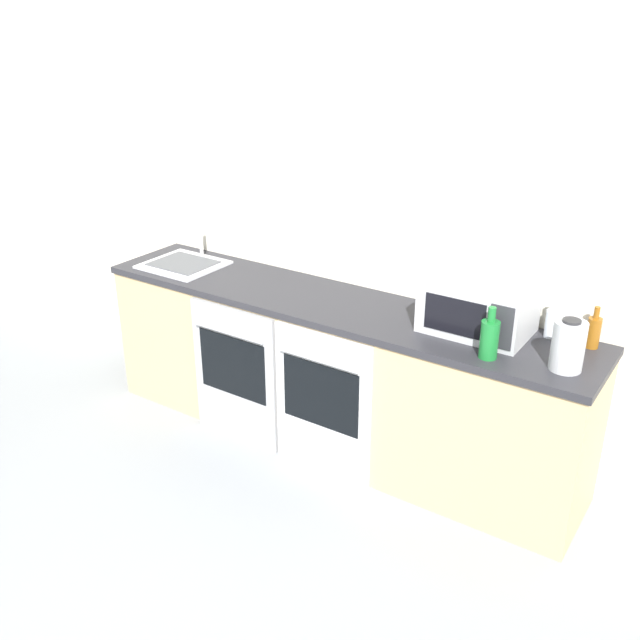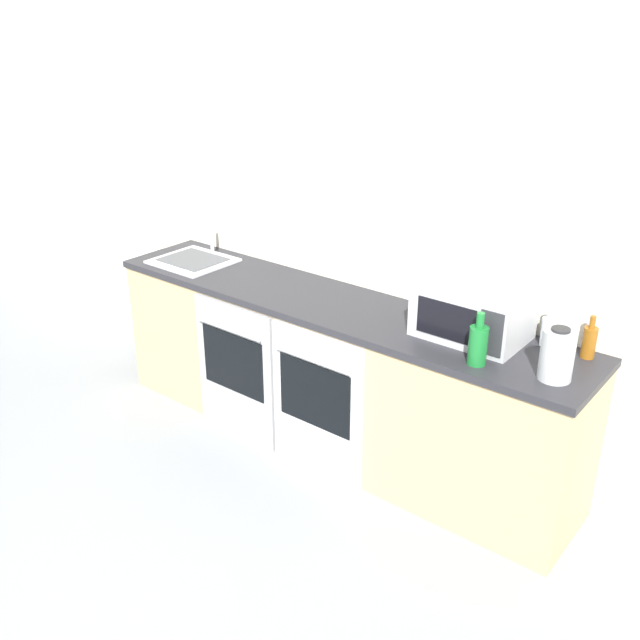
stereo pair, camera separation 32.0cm
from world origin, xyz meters
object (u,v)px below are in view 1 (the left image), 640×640
at_px(bottle_green, 489,338).
at_px(sink, 184,263).
at_px(bottle_amber, 594,332).
at_px(microwave, 478,306).
at_px(kettle, 568,345).
at_px(oven_right, 322,404).
at_px(oven_left, 235,374).
at_px(bottle_clear, 552,323).

height_order(bottle_green, sink, bottle_green).
xyz_separation_m(bottle_amber, sink, (-2.50, -0.23, -0.07)).
relative_size(microwave, bottle_green, 2.04).
bearing_deg(bottle_amber, kettle, -97.72).
xyz_separation_m(oven_right, sink, (-1.26, 0.29, 0.49)).
xyz_separation_m(oven_left, bottle_clear, (1.66, 0.52, 0.56)).
bearing_deg(oven_right, sink, 167.14).
distance_m(microwave, bottle_green, 0.31).
xyz_separation_m(bottle_clear, kettle, (0.16, -0.31, 0.04)).
height_order(microwave, sink, microwave).
bearing_deg(bottle_green, sink, 175.61).
bearing_deg(microwave, oven_right, -151.26).
bearing_deg(bottle_green, bottle_clear, 65.82).
bearing_deg(bottle_amber, oven_right, -157.58).
bearing_deg(oven_left, bottle_green, 4.78).
relative_size(oven_right, bottle_clear, 4.32).
xyz_separation_m(oven_right, bottle_green, (0.86, 0.12, 0.58)).
distance_m(oven_right, bottle_amber, 1.46).
distance_m(microwave, bottle_clear, 0.37).
relative_size(oven_left, oven_right, 1.00).
distance_m(oven_left, bottle_clear, 1.83).
distance_m(oven_left, bottle_green, 1.60).
bearing_deg(bottle_amber, bottle_clear, 178.94).
relative_size(oven_right, kettle, 3.50).
xyz_separation_m(oven_right, kettle, (1.20, 0.21, 0.60)).
bearing_deg(kettle, oven_right, -170.10).
bearing_deg(microwave, bottle_amber, 13.41).
height_order(oven_left, bottle_clear, bottle_clear).
bearing_deg(bottle_clear, bottle_amber, -1.06).
bearing_deg(bottle_green, oven_right, -171.80).
xyz_separation_m(microwave, bottle_amber, (0.54, 0.13, -0.05)).
height_order(oven_right, bottle_amber, bottle_amber).
distance_m(bottle_clear, bottle_amber, 0.21).
xyz_separation_m(bottle_clear, bottle_amber, (0.21, -0.00, 0.01)).
relative_size(bottle_clear, kettle, 0.81).
bearing_deg(oven_right, oven_left, 180.00).
height_order(microwave, bottle_amber, microwave).
bearing_deg(bottle_clear, kettle, -61.89).
bearing_deg(oven_left, kettle, 6.55).
xyz_separation_m(bottle_green, kettle, (0.34, 0.09, 0.02)).
distance_m(bottle_clear, bottle_green, 0.43).
relative_size(bottle_amber, sink, 0.45).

